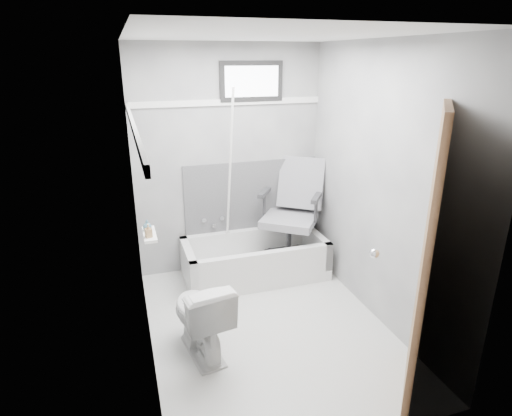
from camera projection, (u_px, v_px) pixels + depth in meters
name	position (u px, v px, depth m)	size (l,w,h in m)	color
floor	(268.00, 327.00, 3.78)	(2.60, 2.60, 0.00)	silver
ceiling	(271.00, 35.00, 2.98)	(2.60, 2.60, 0.00)	silver
wall_back	(229.00, 162.00, 4.54)	(2.00, 0.02, 2.40)	slate
wall_front	(353.00, 273.00, 2.21)	(2.00, 0.02, 2.40)	slate
wall_left	(139.00, 212.00, 3.09)	(0.02, 2.60, 2.40)	slate
wall_right	(379.00, 187.00, 3.66)	(0.02, 2.60, 2.40)	slate
bathtub	(255.00, 258.00, 4.59)	(1.50, 0.70, 0.42)	silver
office_chair	(289.00, 213.00, 4.58)	(0.64, 0.64, 1.11)	slate
toilet	(200.00, 316.00, 3.36)	(0.38, 0.68, 0.67)	silver
door	(493.00, 278.00, 2.58)	(0.78, 0.78, 2.00)	#522F1E
window	(251.00, 81.00, 4.33)	(0.66, 0.04, 0.40)	black
backerboard	(252.00, 196.00, 4.74)	(1.50, 0.02, 0.78)	#4C4C4F
trim_back	(228.00, 102.00, 4.32)	(2.00, 0.02, 0.06)	white
trim_left	(133.00, 125.00, 2.89)	(0.02, 2.60, 0.06)	white
pole	(229.00, 182.00, 4.36)	(0.02, 0.02, 1.95)	white
shelf	(150.00, 234.00, 3.45)	(0.10, 0.32, 0.03)	white
soap_bottle_a	(148.00, 231.00, 3.36)	(0.05, 0.05, 0.11)	#A17C50
soap_bottle_b	(147.00, 225.00, 3.49)	(0.07, 0.07, 0.09)	#446B7E
faucet	(213.00, 222.00, 4.68)	(0.26, 0.10, 0.16)	silver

